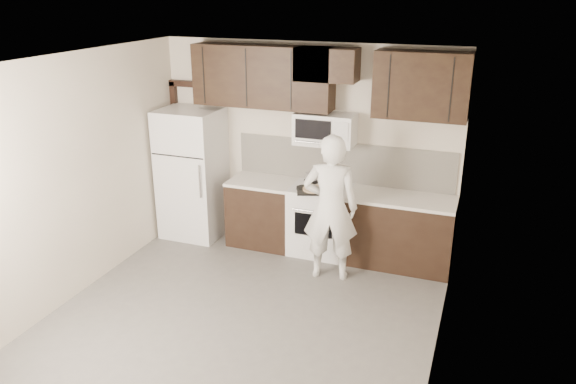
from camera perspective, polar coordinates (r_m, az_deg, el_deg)
The scene contains 14 objects.
floor at distance 6.11m, azimuth -5.06°, elevation -13.12°, with size 4.50×4.50×0.00m, color #565351.
back_wall at distance 7.47m, azimuth 1.94°, elevation 4.70°, with size 4.00×4.00×0.00m, color beige.
ceiling at distance 5.15m, azimuth -6.00°, elevation 12.87°, with size 4.50×4.50×0.00m, color white.
counter_run at distance 7.33m, azimuth 5.58°, elevation -3.13°, with size 2.95×0.64×0.91m.
stove at distance 7.40m, azimuth 3.31°, elevation -2.79°, with size 0.76×0.66×0.94m.
backsplash at distance 7.37m, azimuth 5.59°, elevation 3.02°, with size 2.90×0.02×0.54m, color beige.
upper_cabinets at distance 7.05m, azimuth 3.21°, elevation 11.49°, with size 3.48×0.35×0.78m.
microwave at distance 7.13m, azimuth 3.78°, elevation 6.40°, with size 0.76×0.42×0.40m.
refrigerator at distance 7.90m, azimuth -9.68°, elevation 1.87°, with size 0.80×0.76×1.80m.
door_trim at distance 8.24m, azimuth -10.98°, elevation 5.10°, with size 0.50×0.08×2.12m.
saucepan at distance 7.40m, azimuth 2.41°, elevation 1.48°, with size 0.27×0.16×0.16m.
baking_tray at distance 7.07m, azimuth 2.67°, elevation 0.14°, with size 0.43×0.32×0.02m, color black.
pizza at distance 7.07m, azimuth 2.68°, elevation 0.31°, with size 0.29×0.29×0.02m, color beige.
person at distance 6.61m, azimuth 4.33°, elevation -1.62°, with size 0.65×0.43×1.79m, color white.
Camera 1 is at (2.24, -4.59, 3.35)m, focal length 35.00 mm.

